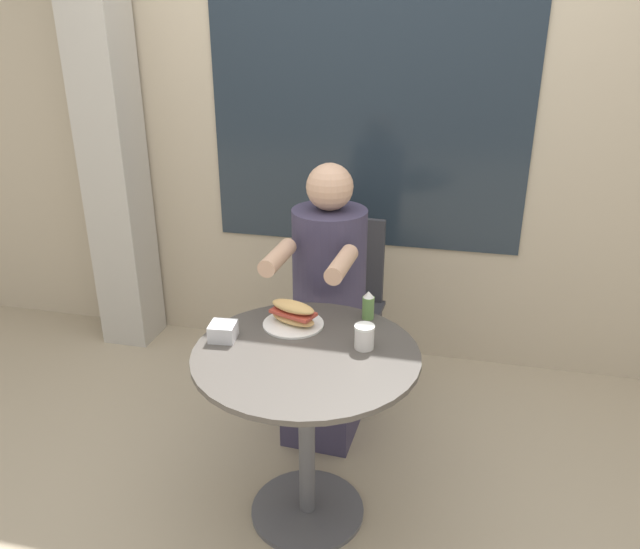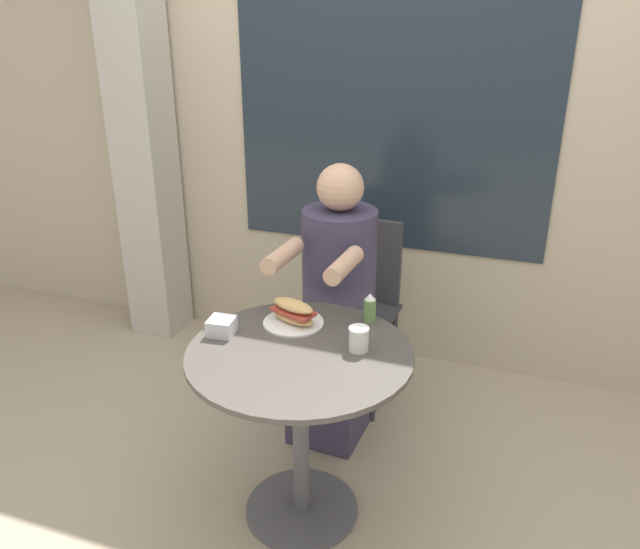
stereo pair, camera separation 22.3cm
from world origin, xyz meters
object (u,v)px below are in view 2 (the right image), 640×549
object	(u,v)px
cafe_table	(300,396)
drink_cup	(359,339)
diner_chair	(359,293)
condiment_bottle	(370,308)
seated_diner	(336,320)
sandwich_on_plate	(293,314)

from	to	relation	value
cafe_table	drink_cup	world-z (taller)	drink_cup
cafe_table	diner_chair	xyz separation A→B (m)	(-0.05, 0.91, 0.00)
condiment_bottle	drink_cup	bearing A→B (deg)	-84.18
seated_diner	condiment_bottle	world-z (taller)	seated_diner
sandwich_on_plate	drink_cup	world-z (taller)	sandwich_on_plate
sandwich_on_plate	drink_cup	size ratio (longest dim) A/B	2.62
diner_chair	condiment_bottle	world-z (taller)	diner_chair
cafe_table	condiment_bottle	bearing A→B (deg)	61.07
seated_diner	condiment_bottle	bearing A→B (deg)	132.14
seated_diner	sandwich_on_plate	distance (m)	0.44
seated_diner	cafe_table	bearing A→B (deg)	98.44
diner_chair	condiment_bottle	bearing A→B (deg)	112.15
diner_chair	drink_cup	world-z (taller)	diner_chair
drink_cup	sandwich_on_plate	bearing A→B (deg)	159.03
diner_chair	drink_cup	size ratio (longest dim) A/B	10.11
sandwich_on_plate	condiment_bottle	xyz separation A→B (m)	(0.26, 0.12, 0.02)
diner_chair	cafe_table	bearing A→B (deg)	96.02
diner_chair	sandwich_on_plate	xyz separation A→B (m)	(-0.05, -0.73, 0.22)
drink_cup	cafe_table	bearing A→B (deg)	-158.72
diner_chair	drink_cup	bearing A→B (deg)	108.74
cafe_table	sandwich_on_plate	size ratio (longest dim) A/B	3.47
cafe_table	condiment_bottle	size ratio (longest dim) A/B	7.00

